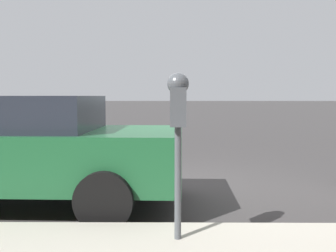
{
  "coord_description": "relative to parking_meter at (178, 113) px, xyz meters",
  "views": [
    {
      "loc": [
        -6.08,
        0.01,
        1.43
      ],
      "look_at": [
        -2.3,
        0.04,
        1.14
      ],
      "focal_mm": 42.0,
      "sensor_mm": 36.0,
      "label": 1
    }
  ],
  "objects": [
    {
      "name": "parking_meter",
      "position": [
        0.0,
        0.0,
        0.0
      ],
      "size": [
        0.21,
        0.19,
        1.48
      ],
      "color": "#4C5156",
      "rests_on": "sidewalk"
    },
    {
      "name": "ground_plane",
      "position": [
        2.65,
        0.05,
        -1.28
      ],
      "size": [
        220.0,
        220.0,
        0.0
      ],
      "primitive_type": "plane",
      "color": "#3D3A3A"
    },
    {
      "name": "car_green",
      "position": [
        1.62,
        2.14,
        -0.51
      ],
      "size": [
        2.11,
        4.4,
        1.43
      ],
      "rotation": [
        0.0,
        0.0,
        3.11
      ],
      "color": "#1E5B33",
      "rests_on": "ground_plane"
    }
  ]
}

